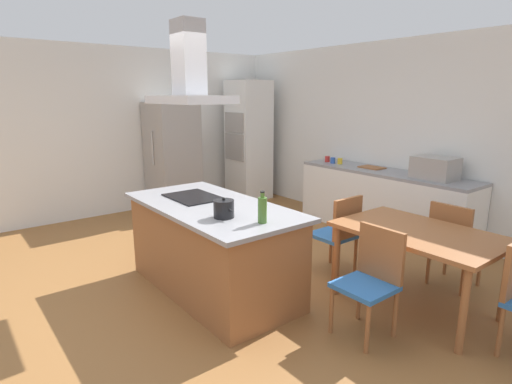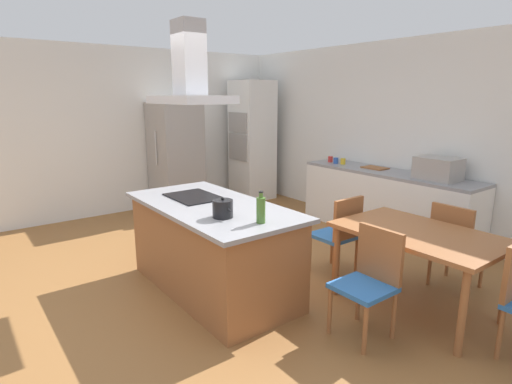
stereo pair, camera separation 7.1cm
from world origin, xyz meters
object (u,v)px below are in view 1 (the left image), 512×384
(range_hood, at_px, (189,77))
(coffee_mug_yellow, at_px, (340,161))
(coffee_mug_red, at_px, (327,159))
(chair_at_left_end, at_px, (339,230))
(chair_facing_island, at_px, (372,275))
(chair_facing_back_wall, at_px, (453,240))
(cooktop, at_px, (194,197))
(tea_kettle, at_px, (224,209))
(refrigerator, at_px, (172,157))
(countertop_microwave, at_px, (435,168))
(olive_oil_bottle, at_px, (262,210))
(cutting_board, at_px, (372,167))
(wall_oven_stack, at_px, (248,140))
(dining_table, at_px, (418,239))
(coffee_mug_blue, at_px, (333,160))

(range_hood, bearing_deg, coffee_mug_yellow, 99.58)
(coffee_mug_red, relative_size, chair_at_left_end, 0.10)
(chair_facing_island, relative_size, chair_facing_back_wall, 1.00)
(cooktop, xyz_separation_m, chair_facing_back_wall, (1.79, 1.95, -0.40))
(tea_kettle, relative_size, refrigerator, 0.13)
(coffee_mug_yellow, bearing_deg, cooktop, -80.42)
(tea_kettle, relative_size, chair_at_left_end, 0.26)
(countertop_microwave, relative_size, chair_facing_back_wall, 0.56)
(range_hood, bearing_deg, cooktop, 0.00)
(coffee_mug_red, bearing_deg, olive_oil_bottle, -56.73)
(tea_kettle, distance_m, olive_oil_bottle, 0.37)
(olive_oil_bottle, height_order, chair_facing_island, olive_oil_bottle)
(tea_kettle, bearing_deg, range_hood, 169.29)
(chair_at_left_end, distance_m, range_hood, 2.22)
(cutting_board, xyz_separation_m, wall_oven_stack, (-2.60, -0.28, 0.19))
(tea_kettle, relative_size, chair_facing_back_wall, 0.26)
(olive_oil_bottle, xyz_separation_m, chair_facing_island, (0.68, 0.60, -0.51))
(tea_kettle, bearing_deg, refrigerator, 160.02)
(countertop_microwave, distance_m, wall_oven_stack, 3.59)
(wall_oven_stack, xyz_separation_m, range_hood, (2.55, -2.65, 1.00))
(wall_oven_stack, height_order, chair_facing_island, wall_oven_stack)
(dining_table, xyz_separation_m, chair_at_left_end, (-0.92, 0.00, -0.16))
(wall_oven_stack, height_order, dining_table, wall_oven_stack)
(dining_table, bearing_deg, coffee_mug_red, 148.26)
(tea_kettle, distance_m, refrigerator, 3.65)
(refrigerator, xyz_separation_m, dining_table, (4.43, 0.18, -0.24))
(cutting_board, bearing_deg, wall_oven_stack, -173.78)
(coffee_mug_blue, relative_size, chair_facing_back_wall, 0.10)
(dining_table, bearing_deg, chair_facing_back_wall, 90.00)
(olive_oil_bottle, distance_m, range_hood, 1.56)
(coffee_mug_yellow, bearing_deg, chair_at_left_end, -49.04)
(coffee_mug_yellow, height_order, chair_at_left_end, coffee_mug_yellow)
(coffee_mug_red, distance_m, cutting_board, 0.80)
(chair_facing_back_wall, bearing_deg, chair_at_left_end, -143.99)
(cooktop, distance_m, coffee_mug_red, 2.95)
(refrigerator, height_order, range_hood, range_hood)
(coffee_mug_yellow, relative_size, dining_table, 0.06)
(cooktop, distance_m, olive_oil_bottle, 1.12)
(refrigerator, bearing_deg, countertop_microwave, 25.96)
(dining_table, bearing_deg, cooktop, -144.46)
(coffee_mug_red, bearing_deg, cooktop, -75.37)
(cooktop, xyz_separation_m, range_hood, (0.00, 0.00, 1.20))
(refrigerator, bearing_deg, tea_kettle, -19.98)
(refrigerator, distance_m, chair_facing_back_wall, 4.53)
(countertop_microwave, relative_size, wall_oven_stack, 0.23)
(tea_kettle, height_order, range_hood, range_hood)
(range_hood, bearing_deg, chair_at_left_end, 55.59)
(olive_oil_bottle, xyz_separation_m, range_hood, (-1.12, -0.02, 1.09))
(olive_oil_bottle, xyz_separation_m, coffee_mug_yellow, (-1.60, 2.83, -0.07))
(chair_facing_back_wall, bearing_deg, coffee_mug_yellow, 158.43)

